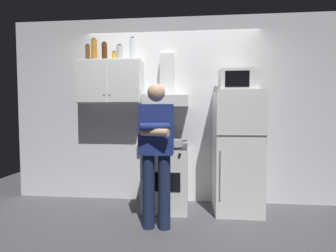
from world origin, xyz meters
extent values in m
plane|color=#4C4C51|center=(0.00, 0.00, 0.00)|extent=(7.00, 7.00, 0.00)
cube|color=white|center=(0.00, 0.60, 1.35)|extent=(4.80, 0.10, 2.70)
cube|color=white|center=(-0.85, 0.38, 1.75)|extent=(0.90, 0.34, 0.60)
cube|color=white|center=(-1.07, 0.20, 1.75)|extent=(0.43, 0.01, 0.58)
cube|color=white|center=(-0.62, 0.20, 1.75)|extent=(0.43, 0.01, 0.58)
sphere|color=#B2B2B7|center=(-0.89, 0.19, 1.57)|extent=(0.02, 0.02, 0.02)
sphere|color=#B2B2B7|center=(-0.81, 0.19, 1.57)|extent=(0.02, 0.02, 0.02)
cube|color=white|center=(-0.05, 0.25, 0.42)|extent=(0.60, 0.60, 0.85)
cube|color=black|center=(-0.05, 0.25, 0.86)|extent=(0.59, 0.59, 0.01)
cube|color=black|center=(-0.05, -0.05, 0.45)|extent=(0.42, 0.01, 0.24)
cylinder|color=black|center=(-0.18, 0.13, 0.87)|extent=(0.16, 0.16, 0.01)
cylinder|color=black|center=(0.08, 0.13, 0.87)|extent=(0.16, 0.16, 0.01)
cylinder|color=black|center=(-0.18, 0.37, 0.87)|extent=(0.16, 0.16, 0.01)
cylinder|color=black|center=(0.08, 0.37, 0.87)|extent=(0.16, 0.16, 0.01)
cylinder|color=black|center=(-0.25, -0.06, 0.80)|extent=(0.04, 0.02, 0.04)
cylinder|color=black|center=(-0.12, -0.06, 0.80)|extent=(0.04, 0.02, 0.04)
cylinder|color=black|center=(0.02, -0.06, 0.80)|extent=(0.04, 0.02, 0.04)
cylinder|color=black|center=(0.15, -0.06, 0.80)|extent=(0.04, 0.02, 0.04)
cube|color=white|center=(-0.05, 0.33, 1.47)|extent=(0.60, 0.44, 0.15)
cube|color=white|center=(-0.05, 0.47, 1.85)|extent=(0.20, 0.16, 0.60)
cube|color=white|center=(0.90, 0.25, 0.80)|extent=(0.60, 0.60, 1.60)
cube|color=#4C4C4C|center=(0.90, -0.05, 1.04)|extent=(0.59, 0.01, 0.01)
cylinder|color=silver|center=(0.65, -0.06, 0.56)|extent=(0.02, 0.02, 0.60)
cube|color=silver|center=(0.90, 0.27, 1.74)|extent=(0.48, 0.36, 0.28)
cube|color=black|center=(0.86, 0.09, 1.74)|extent=(0.30, 0.01, 0.20)
cylinder|color=#192342|center=(-0.19, -0.35, 0.42)|extent=(0.14, 0.14, 0.85)
cylinder|color=#192342|center=(-0.01, -0.35, 0.42)|extent=(0.14, 0.14, 0.85)
cube|color=navy|center=(-0.10, -0.35, 1.13)|extent=(0.38, 0.20, 0.56)
cylinder|color=navy|center=(-0.10, -0.49, 1.17)|extent=(0.33, 0.17, 0.08)
cylinder|color=#DBAD89|center=(-0.10, -0.49, 1.11)|extent=(0.33, 0.17, 0.08)
sphere|color=#DBAD89|center=(-0.10, -0.35, 1.54)|extent=(0.20, 0.20, 0.20)
cylinder|color=#B7BABF|center=(0.08, 0.13, 0.92)|extent=(0.21, 0.21, 0.09)
cylinder|color=black|center=(-0.05, 0.13, 0.95)|extent=(0.05, 0.01, 0.01)
cylinder|color=black|center=(0.21, 0.13, 0.95)|extent=(0.05, 0.01, 0.01)
cylinder|color=gold|center=(-0.81, 0.41, 2.11)|extent=(0.06, 0.06, 0.13)
cylinder|color=black|center=(-0.81, 0.41, 2.19)|extent=(0.03, 0.03, 0.02)
cylinder|color=brown|center=(-1.19, 0.38, 2.16)|extent=(0.06, 0.06, 0.23)
cylinder|color=black|center=(-1.19, 0.38, 2.29)|extent=(0.03, 0.03, 0.02)
cylinder|color=silver|center=(-0.53, 0.36, 2.20)|extent=(0.07, 0.07, 0.30)
cylinder|color=black|center=(-0.53, 0.36, 2.36)|extent=(0.04, 0.04, 0.02)
cylinder|color=#B2B5BA|center=(-0.72, 0.36, 2.15)|extent=(0.09, 0.09, 0.20)
cylinder|color=black|center=(-0.72, 0.36, 2.26)|extent=(0.05, 0.05, 0.02)
cylinder|color=#47230F|center=(-0.93, 0.35, 2.17)|extent=(0.08, 0.08, 0.24)
cylinder|color=black|center=(-0.93, 0.35, 2.30)|extent=(0.04, 0.04, 0.02)
cylinder|color=#B7721E|center=(-1.09, 0.38, 2.20)|extent=(0.08, 0.08, 0.31)
cylinder|color=black|center=(-1.09, 0.38, 2.37)|extent=(0.04, 0.04, 0.02)
camera|label=1|loc=(0.28, -3.09, 1.32)|focal=26.45mm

